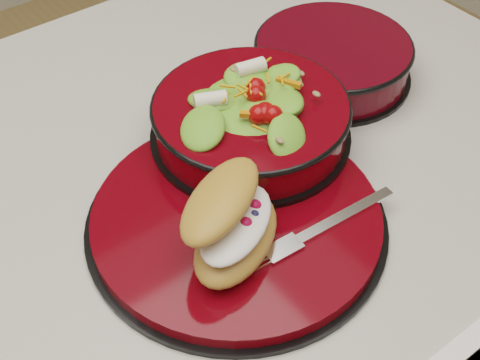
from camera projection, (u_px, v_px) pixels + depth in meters
dinner_plate at (238, 219)px, 0.70m from camera, size 0.32×0.32×0.02m
salad_bowl at (251, 113)px, 0.76m from camera, size 0.23×0.23×0.10m
croissant at (232, 222)px, 0.64m from camera, size 0.14×0.14×0.08m
fork at (326, 225)px, 0.68m from camera, size 0.16×0.03×0.00m
extra_bowl at (332, 58)px, 0.88m from camera, size 0.21×0.21×0.05m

